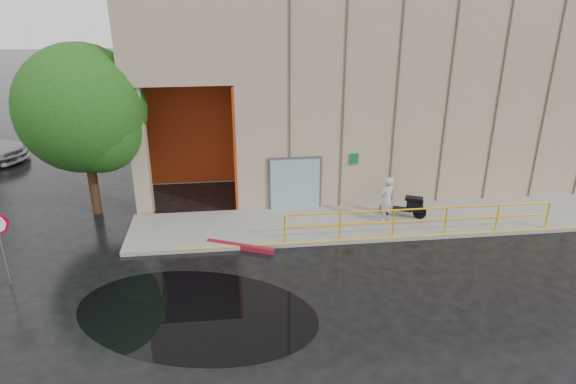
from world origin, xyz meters
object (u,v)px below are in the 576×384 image
object	(u,v)px
scooter	(405,198)
red_curb	(240,247)
person	(387,200)
tree_near	(86,113)

from	to	relation	value
scooter	red_curb	world-z (taller)	scooter
red_curb	scooter	bearing A→B (deg)	14.15
scooter	person	bearing A→B (deg)	-133.93
person	tree_near	distance (m)	11.41
tree_near	person	bearing A→B (deg)	-12.06
person	scooter	bearing A→B (deg)	175.61
tree_near	scooter	bearing A→B (deg)	-9.77
person	scooter	xyz separation A→B (m)	(0.78, 0.31, -0.10)
scooter	tree_near	world-z (taller)	tree_near
scooter	red_curb	xyz separation A→B (m)	(-6.22, -1.57, -0.83)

